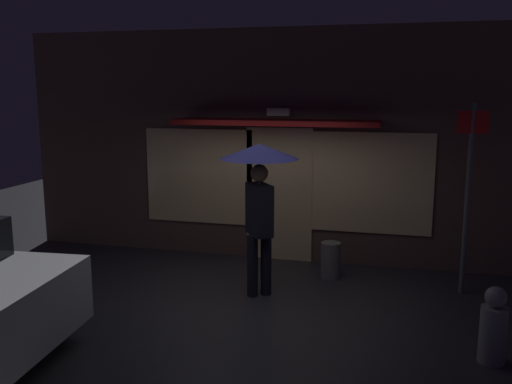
{
  "coord_description": "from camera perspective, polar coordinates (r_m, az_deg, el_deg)",
  "views": [
    {
      "loc": [
        1.89,
        -6.65,
        2.81
      ],
      "look_at": [
        0.05,
        0.48,
        1.45
      ],
      "focal_mm": 39.22,
      "sensor_mm": 36.0,
      "label": 1
    }
  ],
  "objects": [
    {
      "name": "street_sign_post",
      "position": [
        8.08,
        20.82,
        0.31
      ],
      "size": [
        0.4,
        0.07,
        2.63
      ],
      "color": "#595B60",
      "rests_on": "ground"
    },
    {
      "name": "sidewalk_bollard",
      "position": [
        8.54,
        7.62,
        -6.91
      ],
      "size": [
        0.3,
        0.3,
        0.55
      ],
      "primitive_type": "cylinder",
      "color": "slate",
      "rests_on": "ground"
    },
    {
      "name": "person_with_umbrella",
      "position": [
        7.44,
        0.34,
        1.43
      ],
      "size": [
        1.05,
        1.05,
        2.1
      ],
      "rotation": [
        0.0,
        0.0,
        2.19
      ],
      "color": "black",
      "rests_on": "ground"
    },
    {
      "name": "fire_hydrant",
      "position": [
        6.42,
        23.05,
        -12.63
      ],
      "size": [
        0.27,
        0.27,
        0.83
      ],
      "color": "gray",
      "rests_on": "ground"
    },
    {
      "name": "ground_plane",
      "position": [
        7.46,
        -1.29,
        -11.64
      ],
      "size": [
        18.0,
        18.0,
        0.0
      ],
      "primitive_type": "plane",
      "color": "#2D2D33"
    },
    {
      "name": "building_facade",
      "position": [
        9.23,
        2.63,
        4.64
      ],
      "size": [
        8.93,
        1.0,
        3.77
      ],
      "color": "brown",
      "rests_on": "ground"
    }
  ]
}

